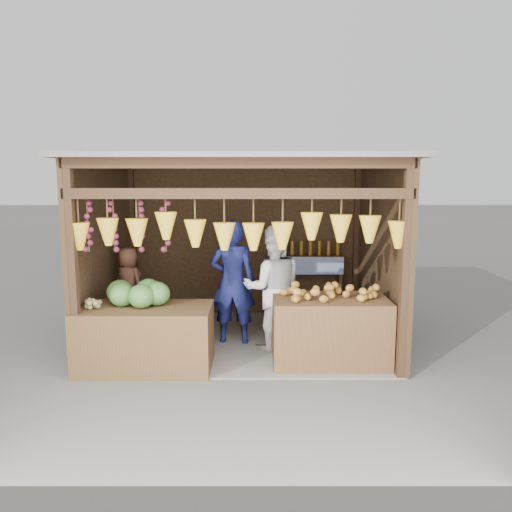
{
  "coord_description": "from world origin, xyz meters",
  "views": [
    {
      "loc": [
        0.2,
        -7.14,
        2.35
      ],
      "look_at": [
        0.2,
        -0.1,
        1.28
      ],
      "focal_mm": 35.0,
      "sensor_mm": 36.0,
      "label": 1
    }
  ],
  "objects": [
    {
      "name": "ground",
      "position": [
        0.0,
        0.0,
        0.0
      ],
      "size": [
        80.0,
        80.0,
        0.0
      ],
      "primitive_type": "plane",
      "color": "#514F49",
      "rests_on": "ground"
    },
    {
      "name": "tanfruit_pile",
      "position": [
        -1.86,
        -1.14,
        0.86
      ],
      "size": [
        0.34,
        0.4,
        0.13
      ],
      "primitive_type": null,
      "color": "#9B9147",
      "rests_on": "counter_left"
    },
    {
      "name": "melon_pile",
      "position": [
        -1.27,
        -1.04,
        0.95
      ],
      "size": [
        1.0,
        0.5,
        0.32
      ],
      "primitive_type": null,
      "color": "#1A4A13",
      "rests_on": "counter_left"
    },
    {
      "name": "stool",
      "position": [
        -1.7,
        0.11,
        0.14
      ],
      "size": [
        0.31,
        0.31,
        0.29
      ],
      "primitive_type": "cube",
      "color": "black",
      "rests_on": "ground"
    },
    {
      "name": "back_shelf",
      "position": [
        1.05,
        1.28,
        0.87
      ],
      "size": [
        1.25,
        0.32,
        1.32
      ],
      "color": "#382314",
      "rests_on": "ground"
    },
    {
      "name": "counter_right",
      "position": [
        1.15,
        -0.95,
        0.43
      ],
      "size": [
        1.46,
        0.85,
        0.86
      ],
      "primitive_type": "cube",
      "color": "#482C18",
      "rests_on": "ground"
    },
    {
      "name": "counter_left",
      "position": [
        -1.19,
        -1.12,
        0.4
      ],
      "size": [
        1.65,
        0.85,
        0.79
      ],
      "primitive_type": "cube",
      "color": "#472C17",
      "rests_on": "ground"
    },
    {
      "name": "woman_standing",
      "position": [
        0.43,
        -0.39,
        0.87
      ],
      "size": [
        0.88,
        0.7,
        1.74
      ],
      "primitive_type": "imported",
      "rotation": [
        0.0,
        0.0,
        3.2
      ],
      "color": "silver",
      "rests_on": "ground"
    },
    {
      "name": "man_standing",
      "position": [
        -0.13,
        -0.14,
        0.9
      ],
      "size": [
        0.69,
        0.49,
        1.8
      ],
      "primitive_type": "imported",
      "rotation": [
        0.0,
        0.0,
        3.05
      ],
      "color": "#131748",
      "rests_on": "ground"
    },
    {
      "name": "mango_pile",
      "position": [
        1.16,
        -0.94,
        0.97
      ],
      "size": [
        1.4,
        0.64,
        0.22
      ],
      "primitive_type": null,
      "color": "#C13F19",
      "rests_on": "counter_right"
    },
    {
      "name": "vendor_seated",
      "position": [
        -1.7,
        0.11,
        0.83
      ],
      "size": [
        0.63,
        0.58,
        1.09
      ],
      "primitive_type": "imported",
      "rotation": [
        0.0,
        0.0,
        2.57
      ],
      "color": "brown",
      "rests_on": "stool"
    },
    {
      "name": "stall_structure",
      "position": [
        -0.03,
        -0.04,
        1.67
      ],
      "size": [
        4.3,
        3.3,
        2.66
      ],
      "color": "slate",
      "rests_on": "ground"
    }
  ]
}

